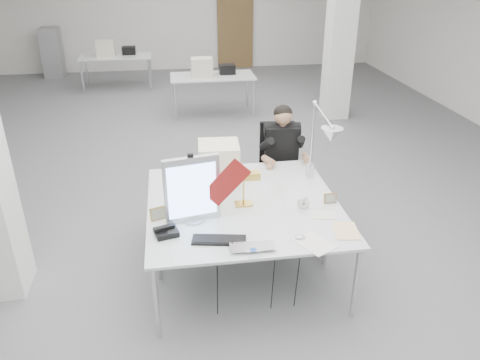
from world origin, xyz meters
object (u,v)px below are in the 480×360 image
object	(u,v)px
laptop	(253,251)
architect_lamp	(320,148)
desk_main	(251,229)
monitor	(192,190)
seated_person	(282,142)
bankers_lamp	(243,189)
beige_monitor	(219,161)
desk_phone	(166,232)
office_chair	(280,171)

from	to	relation	value
laptop	architect_lamp	bearing A→B (deg)	52.72
desk_main	monitor	distance (m)	0.62
desk_main	seated_person	size ratio (longest dim) A/B	1.92
bankers_lamp	beige_monitor	bearing A→B (deg)	106.38
desk_main	laptop	bearing A→B (deg)	-97.57
desk_phone	beige_monitor	distance (m)	1.17
beige_monitor	architect_lamp	xyz separation A→B (m)	(0.96, -0.33, 0.23)
beige_monitor	desk_phone	bearing A→B (deg)	-115.48
bankers_lamp	beige_monitor	world-z (taller)	beige_monitor
beige_monitor	architect_lamp	world-z (taller)	architect_lamp
monitor	bankers_lamp	xyz separation A→B (m)	(0.48, 0.21, -0.14)
laptop	seated_person	bearing A→B (deg)	71.90
desk_phone	bankers_lamp	bearing A→B (deg)	15.60
monitor	laptop	xyz separation A→B (m)	(0.44, -0.58, -0.29)
bankers_lamp	laptop	bearing A→B (deg)	-92.30
desk_main	office_chair	size ratio (longest dim) A/B	1.78
monitor	laptop	bearing A→B (deg)	-63.56
desk_main	beige_monitor	distance (m)	1.05
desk_main	architect_lamp	xyz separation A→B (m)	(0.79, 0.69, 0.44)
monitor	architect_lamp	world-z (taller)	architect_lamp
seated_person	laptop	bearing A→B (deg)	-104.61
office_chair	architect_lamp	world-z (taller)	architect_lamp
monitor	bankers_lamp	world-z (taller)	monitor
desk_phone	monitor	bearing A→B (deg)	26.54
bankers_lamp	architect_lamp	bearing A→B (deg)	19.47
seated_person	laptop	world-z (taller)	seated_person
office_chair	beige_monitor	bearing A→B (deg)	-138.00
office_chair	laptop	xyz separation A→B (m)	(-0.69, -1.99, 0.26)
seated_person	architect_lamp	distance (m)	0.94
office_chair	architect_lamp	distance (m)	1.17
desk_main	beige_monitor	size ratio (longest dim) A/B	4.36
office_chair	monitor	bearing A→B (deg)	-123.66
seated_person	bankers_lamp	distance (m)	1.32
laptop	architect_lamp	xyz separation A→B (m)	(0.84, 1.05, 0.41)
laptop	desk_main	bearing A→B (deg)	83.78
desk_main	architect_lamp	size ratio (longest dim) A/B	2.12
laptop	architect_lamp	size ratio (longest dim) A/B	0.43
bankers_lamp	desk_main	bearing A→B (deg)	-88.55
office_chair	bankers_lamp	size ratio (longest dim) A/B	3.12
office_chair	seated_person	bearing A→B (deg)	-85.16
seated_person	monitor	distance (m)	1.77
beige_monitor	architect_lamp	distance (m)	1.04
laptop	office_chair	bearing A→B (deg)	72.36
desk_main	desk_phone	distance (m)	0.73
office_chair	laptop	world-z (taller)	office_chair
laptop	monitor	bearing A→B (deg)	128.47
office_chair	desk_phone	size ratio (longest dim) A/B	5.42
desk_phone	beige_monitor	bearing A→B (deg)	46.82
bankers_lamp	architect_lamp	xyz separation A→B (m)	(0.79, 0.27, 0.26)
monitor	architect_lamp	distance (m)	1.37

